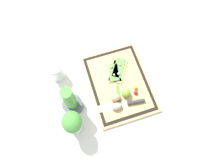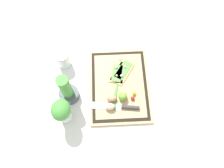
{
  "view_description": "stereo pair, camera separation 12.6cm",
  "coord_description": "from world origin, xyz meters",
  "px_view_note": "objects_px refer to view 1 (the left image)",
  "views": [
    {
      "loc": [
        -0.45,
        0.19,
        1.21
      ],
      "look_at": [
        0.0,
        0.04,
        0.04
      ],
      "focal_mm": 35.0,
      "sensor_mm": 36.0,
      "label": 1
    },
    {
      "loc": [
        -0.47,
        0.07,
        1.21
      ],
      "look_at": [
        0.0,
        0.04,
        0.04
      ],
      "focal_mm": 35.0,
      "sensor_mm": 36.0,
      "label": 2
    }
  ],
  "objects_px": {
    "knife": "(129,103)",
    "herb_glass": "(73,123)",
    "egg_brown": "(116,98)",
    "pizza_slice_far": "(113,71)",
    "sauce_jar": "(57,72)",
    "cherry_tomato_red": "(136,93)",
    "lime": "(126,93)",
    "herb_pot": "(71,102)",
    "cherry_tomato_yellow": "(136,88)",
    "pizza_slice_near": "(118,69)",
    "egg_pink": "(117,106)"
  },
  "relations": [
    {
      "from": "lime",
      "to": "herb_glass",
      "type": "height_order",
      "value": "herb_glass"
    },
    {
      "from": "egg_brown",
      "to": "herb_glass",
      "type": "xyz_separation_m",
      "value": [
        -0.09,
        0.26,
        0.08
      ]
    },
    {
      "from": "pizza_slice_far",
      "to": "lime",
      "type": "distance_m",
      "value": 0.16
    },
    {
      "from": "pizza_slice_far",
      "to": "lime",
      "type": "relative_size",
      "value": 3.09
    },
    {
      "from": "cherry_tomato_red",
      "to": "herb_pot",
      "type": "height_order",
      "value": "herb_pot"
    },
    {
      "from": "lime",
      "to": "sauce_jar",
      "type": "distance_m",
      "value": 0.42
    },
    {
      "from": "egg_pink",
      "to": "lime",
      "type": "distance_m",
      "value": 0.09
    },
    {
      "from": "pizza_slice_near",
      "to": "herb_glass",
      "type": "distance_m",
      "value": 0.43
    },
    {
      "from": "pizza_slice_near",
      "to": "knife",
      "type": "height_order",
      "value": "pizza_slice_near"
    },
    {
      "from": "egg_pink",
      "to": "cherry_tomato_yellow",
      "type": "xyz_separation_m",
      "value": [
        0.07,
        -0.14,
        -0.01
      ]
    },
    {
      "from": "cherry_tomato_red",
      "to": "herb_glass",
      "type": "xyz_separation_m",
      "value": [
        -0.08,
        0.38,
        0.09
      ]
    },
    {
      "from": "cherry_tomato_yellow",
      "to": "herb_glass",
      "type": "xyz_separation_m",
      "value": [
        -0.11,
        0.39,
        0.09
      ]
    },
    {
      "from": "herb_pot",
      "to": "herb_glass",
      "type": "relative_size",
      "value": 1.2
    },
    {
      "from": "egg_pink",
      "to": "lime",
      "type": "height_order",
      "value": "lime"
    },
    {
      "from": "knife",
      "to": "herb_pot",
      "type": "bearing_deg",
      "value": 73.79
    },
    {
      "from": "pizza_slice_near",
      "to": "sauce_jar",
      "type": "xyz_separation_m",
      "value": [
        0.08,
        0.35,
        0.02
      ]
    },
    {
      "from": "pizza_slice_far",
      "to": "knife",
      "type": "bearing_deg",
      "value": -174.62
    },
    {
      "from": "pizza_slice_near",
      "to": "cherry_tomato_yellow",
      "type": "bearing_deg",
      "value": -158.27
    },
    {
      "from": "pizza_slice_far",
      "to": "sauce_jar",
      "type": "relative_size",
      "value": 1.39
    },
    {
      "from": "lime",
      "to": "herb_glass",
      "type": "relative_size",
      "value": 0.25
    },
    {
      "from": "pizza_slice_far",
      "to": "cherry_tomato_red",
      "type": "height_order",
      "value": "pizza_slice_far"
    },
    {
      "from": "herb_pot",
      "to": "herb_glass",
      "type": "bearing_deg",
      "value": 172.84
    },
    {
      "from": "pizza_slice_far",
      "to": "herb_glass",
      "type": "bearing_deg",
      "value": 130.47
    },
    {
      "from": "egg_brown",
      "to": "herb_glass",
      "type": "bearing_deg",
      "value": 108.53
    },
    {
      "from": "knife",
      "to": "herb_glass",
      "type": "relative_size",
      "value": 1.37
    },
    {
      "from": "cherry_tomato_yellow",
      "to": "egg_pink",
      "type": "bearing_deg",
      "value": 117.28
    },
    {
      "from": "knife",
      "to": "egg_brown",
      "type": "distance_m",
      "value": 0.08
    },
    {
      "from": "pizza_slice_near",
      "to": "egg_brown",
      "type": "relative_size",
      "value": 3.21
    },
    {
      "from": "egg_pink",
      "to": "cherry_tomato_yellow",
      "type": "height_order",
      "value": "egg_pink"
    },
    {
      "from": "knife",
      "to": "herb_pot",
      "type": "relative_size",
      "value": 1.14
    },
    {
      "from": "sauce_jar",
      "to": "pizza_slice_near",
      "type": "bearing_deg",
      "value": -103.05
    },
    {
      "from": "lime",
      "to": "cherry_tomato_yellow",
      "type": "distance_m",
      "value": 0.07
    },
    {
      "from": "cherry_tomato_yellow",
      "to": "herb_glass",
      "type": "height_order",
      "value": "herb_glass"
    },
    {
      "from": "knife",
      "to": "herb_glass",
      "type": "bearing_deg",
      "value": 96.58
    },
    {
      "from": "herb_glass",
      "to": "pizza_slice_near",
      "type": "bearing_deg",
      "value": -52.15
    },
    {
      "from": "knife",
      "to": "cherry_tomato_yellow",
      "type": "distance_m",
      "value": 0.1
    },
    {
      "from": "pizza_slice_far",
      "to": "knife",
      "type": "distance_m",
      "value": 0.22
    },
    {
      "from": "lime",
      "to": "herb_pot",
      "type": "xyz_separation_m",
      "value": [
        0.03,
        0.31,
        0.04
      ]
    },
    {
      "from": "pizza_slice_near",
      "to": "egg_pink",
      "type": "xyz_separation_m",
      "value": [
        -0.22,
        0.09,
        0.01
      ]
    },
    {
      "from": "cherry_tomato_red",
      "to": "cherry_tomato_yellow",
      "type": "relative_size",
      "value": 1.11
    },
    {
      "from": "herb_glass",
      "to": "cherry_tomato_red",
      "type": "bearing_deg",
      "value": -77.4
    },
    {
      "from": "pizza_slice_near",
      "to": "pizza_slice_far",
      "type": "bearing_deg",
      "value": 94.55
    },
    {
      "from": "egg_pink",
      "to": "herb_glass",
      "type": "distance_m",
      "value": 0.26
    },
    {
      "from": "knife",
      "to": "sauce_jar",
      "type": "xyz_separation_m",
      "value": [
        0.3,
        0.34,
        0.02
      ]
    },
    {
      "from": "pizza_slice_near",
      "to": "herb_pot",
      "type": "xyz_separation_m",
      "value": [
        -0.13,
        0.32,
        0.06
      ]
    },
    {
      "from": "herb_pot",
      "to": "herb_glass",
      "type": "distance_m",
      "value": 0.13
    },
    {
      "from": "cherry_tomato_red",
      "to": "cherry_tomato_yellow",
      "type": "distance_m",
      "value": 0.03
    },
    {
      "from": "knife",
      "to": "cherry_tomato_yellow",
      "type": "relative_size",
      "value": 13.41
    },
    {
      "from": "lime",
      "to": "cherry_tomato_red",
      "type": "relative_size",
      "value": 2.22
    },
    {
      "from": "cherry_tomato_red",
      "to": "sauce_jar",
      "type": "distance_m",
      "value": 0.47
    }
  ]
}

